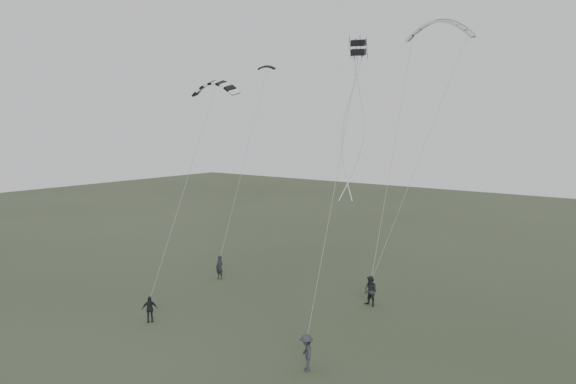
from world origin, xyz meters
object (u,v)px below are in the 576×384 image
Objects in this scene: flyer_right at (371,291)px; kite_box at (358,48)px; kite_striped at (215,82)px; flyer_center at (150,309)px; flyer_far at (306,353)px; kite_pale_large at (440,21)px; kite_dark_small at (267,66)px; flyer_left at (220,267)px.

kite_box is (2.26, -5.81, 13.94)m from flyer_right.
kite_striped is at bearing -146.71° from flyer_right.
flyer_far reaches higher than flyer_center.
kite_pale_large is (10.07, 16.12, 17.12)m from flyer_center.
kite_dark_small is at bearing 100.66° from kite_striped.
flyer_left is at bearing -163.70° from flyer_right.
flyer_center is 25.58m from kite_pale_large.
kite_pale_large is at bearing 4.19° from flyer_center.
flyer_center is 14.47m from kite_striped.
kite_striped is (-9.27, -3.93, 12.89)m from flyer_right.
kite_striped is at bearing -97.51° from kite_dark_small.
flyer_left is 1.20× the size of kite_dark_small.
flyer_left is at bearing -160.88° from kite_pale_large.
kite_dark_small is at bearing 166.60° from flyer_right.
flyer_right is at bearing -112.96° from kite_pale_large.
flyer_far is 0.52× the size of kite_striped.
kite_striped is at bearing 41.77° from flyer_center.
flyer_right is (11.73, 1.23, 0.08)m from flyer_left.
kite_pale_large reaches higher than kite_box.
flyer_right is 20.46m from kite_dark_small.
flyer_center is at bearing -132.82° from flyer_far.
flyer_center is 0.88× the size of flyer_far.
kite_dark_small is 0.44× the size of kite_striped.
kite_pale_large is at bearing 25.27° from flyer_left.
flyer_left is 13.47m from kite_striped.
flyer_far is at bearing -35.60° from flyer_left.
flyer_left is 22.68m from kite_pale_large.
flyer_right is 10.08m from flyer_far.
flyer_center is at bearing 179.56° from kite_box.
flyer_far is at bearing -52.60° from flyer_center.
flyer_left is 11.79m from flyer_right.
kite_dark_small is (-12.89, 5.66, 14.85)m from flyer_right.
flyer_right is at bearing 148.15° from flyer_far.
flyer_left is 0.91× the size of flyer_right.
flyer_center is 22.18m from kite_dark_small.
kite_dark_small reaches higher than kite_box.
flyer_right is 15.27m from kite_box.
kite_striped is 11.73m from kite_box.
kite_box is at bearing -58.45° from flyer_right.
flyer_right is at bearing -51.89° from kite_dark_small.
kite_pale_large is 12.24m from kite_box.
flyer_center is 0.33× the size of kite_pale_large.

